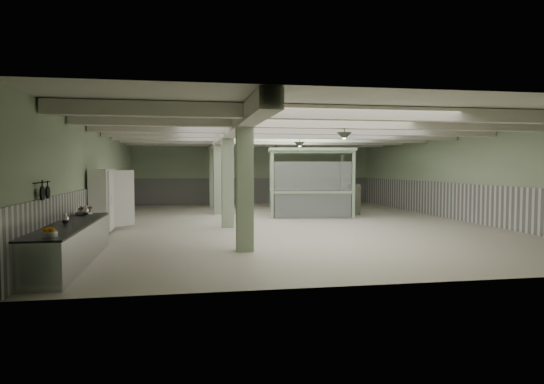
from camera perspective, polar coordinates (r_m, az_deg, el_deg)
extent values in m
plane|color=beige|center=(18.89, 2.11, -3.62)|extent=(20.00, 20.00, 0.00)
cube|color=silver|center=(18.82, 2.13, 7.33)|extent=(14.00, 20.00, 0.02)
cube|color=#A3BC96|center=(28.62, -2.16, 2.24)|extent=(14.00, 0.02, 3.60)
cube|color=#A3BC96|center=(9.26, 15.45, 0.56)|extent=(14.00, 0.02, 3.60)
cube|color=#A3BC96|center=(18.58, -19.49, 1.67)|extent=(0.02, 20.00, 3.60)
cube|color=#A3BC96|center=(21.39, 20.77, 1.80)|extent=(0.02, 20.00, 3.60)
cube|color=silver|center=(18.63, -19.35, -1.56)|extent=(0.05, 19.90, 1.50)
cube|color=silver|center=(21.42, 20.66, -1.01)|extent=(0.05, 19.90, 1.50)
cube|color=silver|center=(28.63, -2.15, 0.14)|extent=(13.90, 0.05, 1.50)
cube|color=beige|center=(18.44, -5.54, 6.73)|extent=(0.45, 19.90, 0.40)
cube|color=beige|center=(11.62, 10.15, 9.10)|extent=(13.90, 0.35, 0.32)
cube|color=beige|center=(13.98, 6.55, 8.08)|extent=(13.90, 0.35, 0.32)
cube|color=beige|center=(16.38, 4.01, 7.35)|extent=(13.90, 0.35, 0.32)
cube|color=beige|center=(18.81, 2.13, 6.79)|extent=(13.90, 0.35, 0.32)
cube|color=beige|center=(21.25, 0.68, 6.35)|extent=(13.90, 0.35, 0.32)
cube|color=beige|center=(23.71, -0.47, 6.01)|extent=(13.90, 0.35, 0.32)
cube|color=beige|center=(26.17, -1.40, 5.72)|extent=(13.90, 0.35, 0.32)
cube|color=#97AB8A|center=(12.43, -3.25, 1.26)|extent=(0.42, 0.42, 3.60)
cube|color=#97AB8A|center=(17.41, -5.24, 1.75)|extent=(0.42, 0.42, 3.60)
cube|color=#97AB8A|center=(22.39, -6.35, 2.02)|extent=(0.42, 0.42, 3.60)
cube|color=#97AB8A|center=(26.38, -6.94, 2.16)|extent=(0.42, 0.42, 3.60)
cylinder|color=black|center=(11.13, -25.44, 1.03)|extent=(0.02, 1.20, 0.02)
cone|color=#2F3D2D|center=(14.10, 8.50, 6.52)|extent=(0.44, 0.44, 0.22)
cone|color=#2F3D2D|center=(19.39, 3.26, 5.58)|extent=(0.44, 0.44, 0.22)
cone|color=#2F3D2D|center=(24.27, 0.50, 5.06)|extent=(0.44, 0.44, 0.22)
cube|color=#B6B6BB|center=(11.74, -22.66, -5.74)|extent=(0.85, 5.08, 0.88)
cube|color=black|center=(11.69, -22.71, -3.55)|extent=(0.89, 5.12, 0.04)
cylinder|color=#B2B2B7|center=(9.65, -24.70, -4.58)|extent=(0.35, 0.35, 0.10)
cylinder|color=black|center=(10.96, -25.40, -0.15)|extent=(0.04, 0.29, 0.29)
cylinder|color=black|center=(11.33, -24.88, -0.04)|extent=(0.04, 0.27, 0.27)
cube|color=white|center=(16.78, -19.25, -1.17)|extent=(0.55, 2.19, 2.01)
cube|color=white|center=(16.24, -18.47, -1.29)|extent=(0.06, 0.82, 1.91)
cube|color=white|center=(17.31, -17.56, -1.02)|extent=(0.70, 0.54, 1.91)
cube|color=silver|center=(16.24, -18.33, -1.29)|extent=(0.02, 0.05, 0.30)
cube|color=silver|center=(17.23, -17.86, -1.05)|extent=(0.02, 0.05, 0.30)
cube|color=#9BBC96|center=(20.25, 0.02, 0.87)|extent=(0.14, 0.14, 2.85)
cube|color=#9BBC96|center=(23.10, -0.12, 1.13)|extent=(0.14, 0.14, 2.85)
cube|color=#9BBC96|center=(20.61, 9.57, 0.87)|extent=(0.14, 0.14, 2.85)
cube|color=#9BBC96|center=(23.41, 8.27, 1.13)|extent=(0.14, 0.14, 2.85)
cube|color=#9BBC96|center=(21.77, 4.46, 4.92)|extent=(4.11, 3.64, 0.12)
cube|color=silver|center=(20.41, 4.83, -1.58)|extent=(3.19, 0.56, 1.05)
cube|color=silver|center=(20.35, 4.84, 1.87)|extent=(3.19, 0.56, 1.22)
cube|color=silver|center=(23.24, 4.09, -1.02)|extent=(3.19, 0.56, 1.05)
cube|color=silver|center=(23.18, 4.10, 2.01)|extent=(3.19, 0.56, 1.22)
cube|color=silver|center=(21.72, -0.05, -1.29)|extent=(0.47, 2.62, 1.05)
cube|color=silver|center=(21.66, -0.06, 1.95)|extent=(0.47, 2.62, 1.22)
cube|color=silver|center=(22.05, 8.86, -1.27)|extent=(0.47, 2.62, 1.05)
cube|color=silver|center=(22.00, 8.89, 1.93)|extent=(0.47, 2.62, 1.22)
cube|color=#5C5E4F|center=(22.25, 9.60, -0.86)|extent=(0.51, 0.68, 1.39)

